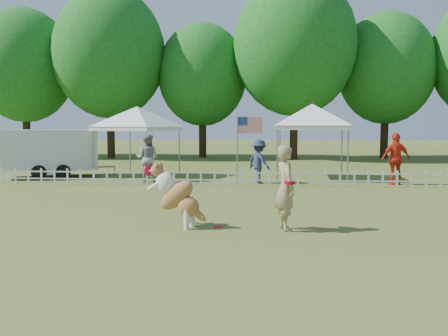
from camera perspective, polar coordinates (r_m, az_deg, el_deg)
name	(u,v)px	position (r m, az deg, el deg)	size (l,w,h in m)	color
ground	(219,225)	(11.21, -0.56, -6.51)	(120.00, 120.00, 0.00)	#42581B
picket_fence	(235,178)	(18.07, 1.29, -1.13)	(22.00, 0.08, 0.60)	silver
handler	(286,188)	(10.62, 7.06, -2.26)	(0.66, 0.43, 1.81)	tan
dog	(178,196)	(10.90, -5.33, -3.16)	(1.35, 0.45, 1.39)	brown
frisbee_on_turf	(218,226)	(10.99, -0.64, -6.70)	(0.21, 0.21, 0.02)	red
canopy_tent_left	(137,143)	(21.51, -9.87, 2.88)	(2.83, 2.83, 2.92)	white
canopy_tent_right	(311,142)	(20.73, 9.97, 2.91)	(2.90, 2.90, 3.00)	white
cargo_trailer	(50,153)	(22.31, -19.22, 1.64)	(4.67, 2.06, 2.06)	silver
flag_pole	(237,150)	(18.36, 1.53, 2.03)	(0.98, 0.10, 2.56)	gray
spectator_a	(147,158)	(19.51, -8.75, 1.13)	(0.91, 0.71, 1.86)	gray
spectator_b	(259,162)	(18.93, 4.02, 0.74)	(1.07, 0.62, 1.66)	navy
spectator_c	(396,159)	(19.48, 19.04, 1.01)	(1.13, 0.47, 1.93)	red
tree_far_left	(25,76)	(36.73, -21.81, 9.78)	(6.60, 6.60, 11.00)	#195A1B
tree_left	(110,66)	(34.13, -12.95, 11.24)	(7.40, 7.40, 12.00)	#195A1B
tree_center_left	(202,84)	(33.78, -2.48, 9.56)	(6.00, 6.00, 9.80)	#195A1B
tree_center_right	(295,59)	(32.27, 8.07, 12.22)	(7.60, 7.60, 12.60)	#195A1B
tree_right	(386,78)	(34.53, 18.01, 9.72)	(6.20, 6.20, 10.40)	#195A1B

